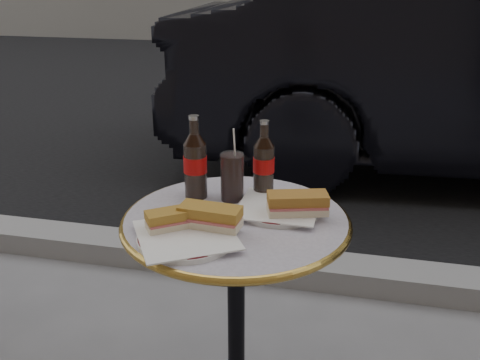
% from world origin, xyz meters
% --- Properties ---
extents(asphalt_road, '(40.00, 8.00, 0.00)m').
position_xyz_m(asphalt_road, '(0.00, 5.00, 0.00)').
color(asphalt_road, black).
rests_on(asphalt_road, ground).
extents(curb, '(40.00, 0.20, 0.12)m').
position_xyz_m(curb, '(0.00, 0.90, 0.05)').
color(curb, gray).
rests_on(curb, ground).
extents(bistro_table, '(0.62, 0.62, 0.73)m').
position_xyz_m(bistro_table, '(0.00, 0.00, 0.37)').
color(bistro_table, '#BAB2C4').
rests_on(bistro_table, ground).
extents(plate_left, '(0.31, 0.31, 0.01)m').
position_xyz_m(plate_left, '(-0.09, -0.16, 0.74)').
color(plate_left, white).
rests_on(plate_left, bistro_table).
extents(plate_right, '(0.27, 0.27, 0.01)m').
position_xyz_m(plate_right, '(0.11, 0.06, 0.74)').
color(plate_right, silver).
rests_on(plate_right, bistro_table).
extents(sandwich_left_a, '(0.14, 0.13, 0.05)m').
position_xyz_m(sandwich_left_a, '(-0.13, -0.13, 0.77)').
color(sandwich_left_a, '#A47429').
rests_on(sandwich_left_a, plate_left).
extents(sandwich_left_b, '(0.16, 0.08, 0.05)m').
position_xyz_m(sandwich_left_b, '(-0.04, -0.10, 0.77)').
color(sandwich_left_b, '#A8772A').
rests_on(sandwich_left_b, plate_left).
extents(sandwich_right, '(0.17, 0.12, 0.06)m').
position_xyz_m(sandwich_right, '(0.16, 0.03, 0.77)').
color(sandwich_right, '#A06A28').
rests_on(sandwich_right, plate_right).
extents(cola_bottle_left, '(0.07, 0.07, 0.25)m').
position_xyz_m(cola_bottle_left, '(-0.14, 0.11, 0.86)').
color(cola_bottle_left, black).
rests_on(cola_bottle_left, bistro_table).
extents(cola_bottle_right, '(0.07, 0.07, 0.23)m').
position_xyz_m(cola_bottle_right, '(0.04, 0.17, 0.85)').
color(cola_bottle_right, black).
rests_on(cola_bottle_right, bistro_table).
extents(cola_glass, '(0.08, 0.08, 0.14)m').
position_xyz_m(cola_glass, '(-0.04, 0.11, 0.80)').
color(cola_glass, black).
rests_on(cola_glass, bistro_table).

